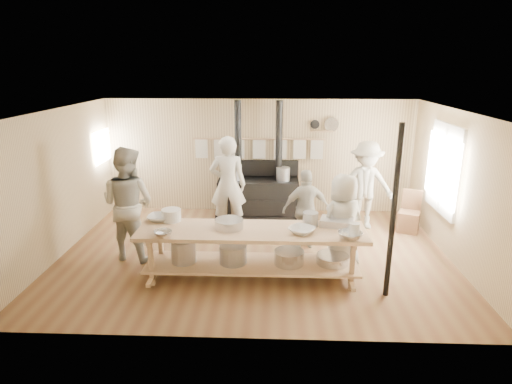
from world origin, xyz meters
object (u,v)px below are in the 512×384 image
Objects in this scene: stove at (258,193)px; cook_center at (343,222)px; cook_far_left at (228,185)px; cook_by_window at (365,185)px; chair at (409,220)px; prep_table at (251,249)px; roasting_pan at (337,222)px; cook_left at (128,204)px; cook_right at (306,209)px.

stove is 3.00m from cook_center.
cook_center is (1.50, -2.58, 0.30)m from stove.
cook_far_left is (-0.57, -1.02, 0.48)m from stove.
cook_by_window is 1.15m from chair.
chair is (1.66, 1.74, -0.57)m from cook_center.
prep_table is 1.80× the size of cook_far_left.
roasting_pan is (1.94, -1.78, -0.10)m from cook_far_left.
cook_far_left is (-0.57, 2.00, 0.48)m from prep_table.
cook_far_left is 2.06m from cook_left.
cook_left is at bearing 161.71° from prep_table.
cook_center is at bearing 112.93° from cook_right.
roasting_pan is at bearing 135.59° from cook_far_left.
cook_center reaches higher than chair.
cook_right is 0.82× the size of cook_by_window.
stove is at bearing -171.67° from chair.
prep_table is 2.38× the size of cook_right.
cook_left is at bearing -159.91° from cook_by_window.
prep_table is 3.85m from chair.
cook_far_left reaches higher than cook_by_window.
cook_by_window is at bearing -150.25° from cook_right.
chair is at bearing -179.35° from cook_far_left.
cook_left is at bearing -30.31° from cook_center.
stove is at bearing -121.31° from cook_far_left.
cook_center is at bearing -168.20° from cook_left.
roasting_pan is (-1.79, -1.95, 0.65)m from chair.
cook_right is at bearing -140.36° from cook_by_window.
cook_far_left is at bearing -154.05° from chair.
cook_by_window is (1.30, 1.08, 0.17)m from cook_right.
cook_by_window is (2.25, -0.66, 0.41)m from stove.
cook_center is at bearing 58.30° from roasting_pan.
prep_table is 2.18× the size of cook_center.
cook_by_window is (4.45, 1.63, -0.08)m from cook_left.
cook_right reaches higher than chair.
cook_right is at bearing 152.71° from cook_far_left.
chair is at bearing 34.42° from prep_table.
cook_by_window reaches higher than chair.
cook_by_window is at bearing 67.43° from roasting_pan.
roasting_pan is (1.37, 0.22, 0.39)m from prep_table.
cook_left is at bearing -141.55° from chair.
cook_far_left reaches higher than cook_right.
stove is at bearing 163.55° from cook_by_window.
chair is 2.73m from roasting_pan.
chair is (3.16, -0.85, -0.27)m from stove.
stove is 0.72× the size of prep_table.
cook_left is 2.35× the size of chair.
cook_center is 0.26m from roasting_pan.
prep_table is at bearing -90.04° from stove.
prep_table is at bearing 177.99° from cook_left.
cook_center reaches higher than roasting_pan.
stove is at bearing -71.21° from cook_right.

